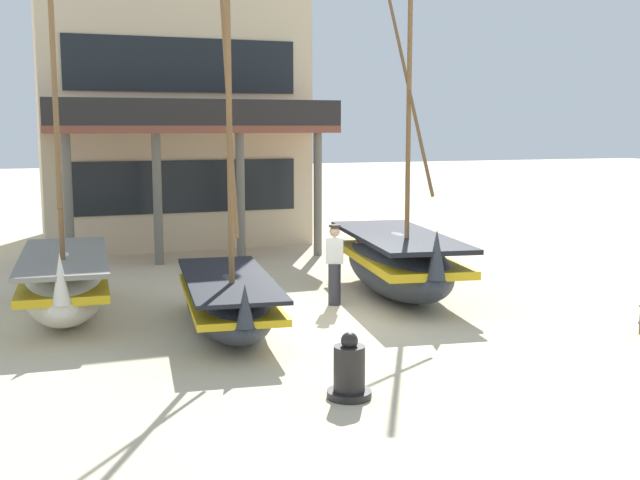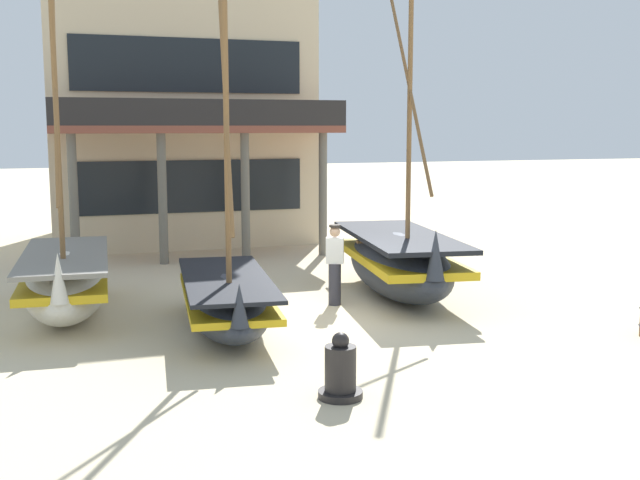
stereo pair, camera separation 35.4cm
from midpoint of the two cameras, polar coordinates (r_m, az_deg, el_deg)
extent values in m
plane|color=beige|center=(15.33, 0.64, -5.69)|extent=(120.00, 120.00, 0.00)
ellipsoid|color=#2D333D|center=(14.45, -7.35, -4.60)|extent=(1.99, 4.65, 1.00)
cube|color=gold|center=(14.42, -7.36, -4.12)|extent=(1.99, 4.48, 0.12)
cube|color=black|center=(14.35, -7.39, -2.82)|extent=(2.03, 4.57, 0.07)
cone|color=#2D333D|center=(12.25, -6.29, -4.76)|extent=(0.33, 0.33, 0.70)
cylinder|color=brown|center=(13.54, -7.31, 6.50)|extent=(0.10, 0.10, 5.20)
cylinder|color=brown|center=(13.53, -7.36, 8.97)|extent=(0.26, 1.61, 4.00)
cube|color=brown|center=(14.71, -7.52, -2.99)|extent=(1.41, 0.32, 0.06)
ellipsoid|color=#2D333D|center=(17.28, 5.04, -1.80)|extent=(2.53, 5.29, 1.38)
cube|color=gold|center=(17.25, 5.04, -1.23)|extent=(2.52, 5.09, 0.17)
cube|color=black|center=(17.18, 5.06, 0.29)|extent=(2.57, 5.19, 0.10)
cone|color=#2D333D|center=(14.89, 7.78, -1.04)|extent=(0.41, 0.41, 0.96)
cylinder|color=brown|center=(16.41, 5.82, 8.65)|extent=(0.10, 0.10, 5.71)
cylinder|color=brown|center=(16.43, 5.86, 10.82)|extent=(0.53, 3.08, 4.15)
cube|color=brown|center=(17.56, 4.70, -0.03)|extent=(1.71, 0.41, 0.06)
ellipsoid|color=silver|center=(16.18, -18.59, -3.14)|extent=(1.87, 4.88, 1.24)
cube|color=gold|center=(16.15, -18.61, -2.60)|extent=(1.87, 4.69, 0.15)
cube|color=gray|center=(16.08, -18.68, -1.15)|extent=(1.91, 4.79, 0.09)
cone|color=silver|center=(13.82, -18.99, -2.70)|extent=(0.33, 0.33, 0.87)
cylinder|color=brown|center=(15.29, -19.14, 6.78)|extent=(0.10, 0.10, 5.11)
cylinder|color=brown|center=(15.31, -19.32, 10.52)|extent=(0.18, 1.74, 4.33)
cube|color=brown|center=(16.46, -18.62, -1.42)|extent=(1.49, 0.26, 0.06)
cylinder|color=#33333D|center=(16.38, 0.44, -3.21)|extent=(0.26, 0.26, 0.88)
cube|color=silver|center=(16.25, 0.44, -0.75)|extent=(0.42, 0.35, 0.54)
sphere|color=tan|center=(16.19, 0.44, 0.61)|extent=(0.22, 0.22, 0.22)
cylinder|color=#2D2823|center=(16.18, 0.44, 1.03)|extent=(0.24, 0.24, 0.05)
cylinder|color=black|center=(11.00, 1.19, -11.09)|extent=(0.62, 0.62, 0.10)
cylinder|color=black|center=(10.89, 1.20, -9.29)|extent=(0.43, 0.43, 0.63)
sphere|color=black|center=(10.78, 1.20, -7.31)|extent=(0.24, 0.24, 0.24)
cube|color=beige|center=(26.30, -11.42, 11.52)|extent=(7.96, 5.56, 10.52)
cube|color=black|center=(23.55, -10.12, 3.83)|extent=(6.68, 0.06, 1.54)
cube|color=black|center=(23.55, -10.34, 12.37)|extent=(6.68, 0.06, 1.54)
cube|color=brown|center=(22.35, -9.70, 7.92)|extent=(7.96, 2.37, 0.20)
cylinder|color=#666056|center=(21.23, -18.24, 2.60)|extent=(0.24, 0.24, 3.51)
cylinder|color=#666056|center=(21.43, -12.15, 2.88)|extent=(0.24, 0.24, 3.51)
cylinder|color=#666056|center=(21.87, -6.24, 3.12)|extent=(0.24, 0.24, 3.51)
cylinder|color=#666056|center=(22.52, -0.62, 3.32)|extent=(0.24, 0.24, 3.51)
cube|color=black|center=(21.23, -9.15, 9.14)|extent=(7.96, 0.08, 0.70)
camera|label=1|loc=(0.18, -90.63, -0.09)|focal=44.15mm
camera|label=2|loc=(0.18, 89.37, 0.09)|focal=44.15mm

